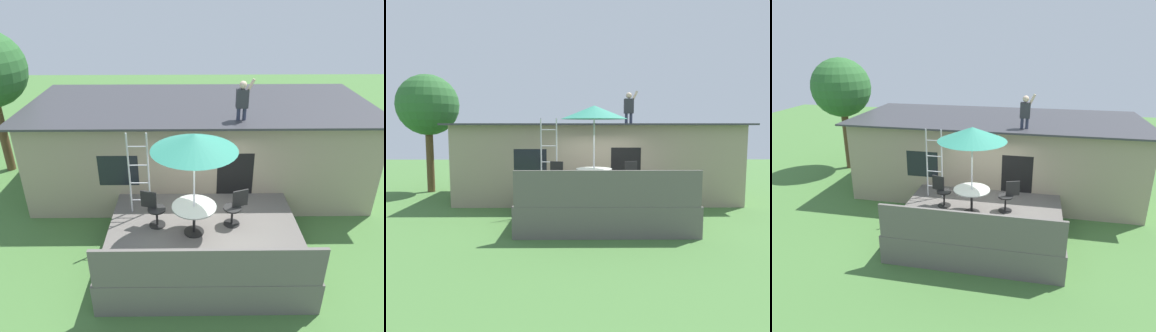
{
  "view_description": "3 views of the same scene",
  "coord_description": "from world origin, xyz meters",
  "views": [
    {
      "loc": [
        -0.38,
        -7.22,
        6.16
      ],
      "look_at": [
        -0.28,
        0.93,
        2.02
      ],
      "focal_mm": 33.97,
      "sensor_mm": 36.0,
      "label": 1
    },
    {
      "loc": [
        -0.79,
        -10.59,
        2.74
      ],
      "look_at": [
        -0.7,
        0.68,
        1.53
      ],
      "focal_mm": 34.19,
      "sensor_mm": 36.0,
      "label": 2
    },
    {
      "loc": [
        1.37,
        -9.09,
        5.44
      ],
      "look_at": [
        -0.66,
        0.76,
        1.89
      ],
      "focal_mm": 32.57,
      "sensor_mm": 36.0,
      "label": 3
    }
  ],
  "objects": [
    {
      "name": "patio_umbrella",
      "position": [
        -0.25,
        -0.17,
        3.15
      ],
      "size": [
        1.9,
        1.9,
        2.54
      ],
      "color": "silver",
      "rests_on": "deck"
    },
    {
      "name": "step_ladder",
      "position": [
        -1.6,
        0.74,
        1.9
      ],
      "size": [
        0.52,
        0.04,
        2.2
      ],
      "color": "silver",
      "rests_on": "deck"
    },
    {
      "name": "deck",
      "position": [
        0.0,
        0.0,
        0.4
      ],
      "size": [
        4.65,
        3.88,
        0.8
      ],
      "primitive_type": "cube",
      "color": "#605B56",
      "rests_on": "ground"
    },
    {
      "name": "patio_chair_right",
      "position": [
        0.76,
        0.18,
        1.26
      ],
      "size": [
        0.6,
        0.44,
        0.92
      ],
      "rotation": [
        0.0,
        0.0,
        -2.8
      ],
      "color": "black",
      "rests_on": "deck"
    },
    {
      "name": "ground_plane",
      "position": [
        0.0,
        0.0,
        0.0
      ],
      "size": [
        40.0,
        40.0,
        0.0
      ],
      "primitive_type": "plane",
      "color": "#477538"
    },
    {
      "name": "backyard_tree",
      "position": [
        -6.89,
        4.77,
        3.61
      ],
      "size": [
        2.5,
        2.5,
        4.89
      ],
      "color": "brown",
      "rests_on": "ground"
    },
    {
      "name": "deck_railing",
      "position": [
        0.0,
        -1.89,
        1.25
      ],
      "size": [
        4.55,
        0.08,
        0.9
      ],
      "primitive_type": "cube",
      "color": "#605B56",
      "rests_on": "deck"
    },
    {
      "name": "person_figure",
      "position": [
        1.06,
        2.02,
        3.46
      ],
      "size": [
        0.47,
        0.2,
        1.11
      ],
      "color": "#33384C",
      "rests_on": "house"
    },
    {
      "name": "house",
      "position": [
        -0.0,
        3.6,
        1.43
      ],
      "size": [
        10.5,
        4.5,
        2.85
      ],
      "color": "gray",
      "rests_on": "ground"
    },
    {
      "name": "patio_table",
      "position": [
        -0.25,
        -0.17,
        1.39
      ],
      "size": [
        1.04,
        1.04,
        0.74
      ],
      "color": "black",
      "rests_on": "deck"
    },
    {
      "name": "patio_chair_left",
      "position": [
        -1.21,
        0.15,
        1.26
      ],
      "size": [
        0.61,
        0.44,
        0.92
      ],
      "rotation": [
        0.0,
        0.0,
        -0.32
      ],
      "color": "black",
      "rests_on": "deck"
    }
  ]
}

